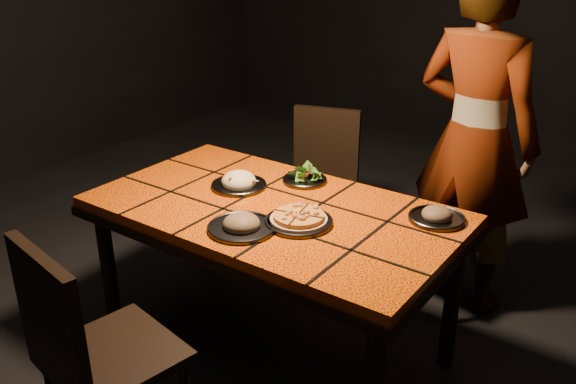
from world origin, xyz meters
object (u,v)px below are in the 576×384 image
Objects in this scene: diner at (475,141)px; plate_pizza at (299,220)px; chair_far_left at (321,174)px; dining_table at (273,222)px; chair_far_right at (456,217)px; chair_near at (87,347)px; plate_pasta at (239,183)px.

diner is 6.29× the size of plate_pizza.
dining_table is at bearing -86.96° from chair_far_left.
plate_pizza is at bearing 79.55° from diner.
dining_table is at bearing -105.30° from chair_far_right.
chair_near is at bearing -107.90° from plate_pizza.
chair_far_left is at bearing -71.93° from chair_near.
chair_far_right is 0.42m from diner.
plate_pizza is 0.47m from plate_pasta.
chair_far_left reaches higher than plate_pasta.
chair_far_right is at bearing 61.02° from dining_table.
chair_far_right is (0.86, -0.03, -0.03)m from chair_far_left.
chair_near reaches higher than dining_table.
chair_far_left reaches higher than plate_pizza.
chair_far_right reaches higher than plate_pasta.
dining_table is 0.96m from chair_near.
diner is 1.09m from plate_pizza.
diner is (0.90, -0.00, 0.39)m from chair_far_left.
chair_far_left is at bearing 110.22° from dining_table.
chair_far_right is at bearing -19.06° from chair_far_left.
chair_near reaches higher than chair_far_right.
plate_pasta is at bearing 160.94° from plate_pizza.
plate_pizza is (-0.32, -1.00, 0.29)m from chair_far_right.
chair_far_left is 0.50× the size of diner.
chair_far_right is 0.46× the size of diner.
dining_table is at bearing 68.68° from diner.
chair_far_right is at bearing 72.29° from plate_pizza.
chair_near is 1.91m from chair_far_left.
chair_far_right is (0.51, 0.92, -0.19)m from dining_table.
diner reaches higher than chair_far_left.
dining_table is 1.11m from diner.
diner reaches higher than chair_far_right.
chair_far_right is (0.60, 1.87, -0.07)m from chair_near.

